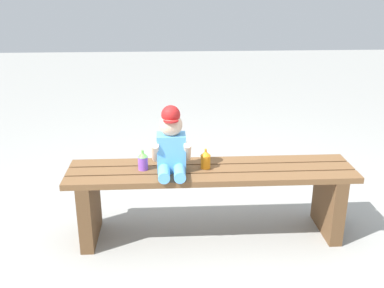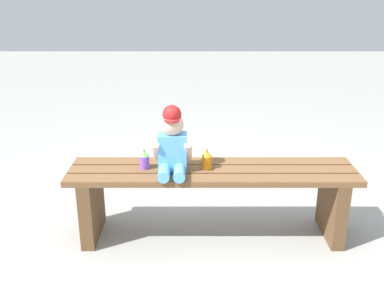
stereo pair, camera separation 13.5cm
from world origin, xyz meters
name	(u,v)px [view 1 (the left image)]	position (x,y,z in m)	size (l,w,h in m)	color
ground_plane	(210,234)	(0.00, 0.00, 0.00)	(16.00, 16.00, 0.00)	#999993
park_bench	(211,189)	(0.00, 0.00, 0.32)	(1.75, 0.39, 0.46)	brown
child_figure	(171,144)	(-0.24, -0.03, 0.64)	(0.23, 0.27, 0.40)	#59A5E5
sippy_cup_left	(143,161)	(-0.42, 0.01, 0.52)	(0.06, 0.06, 0.12)	#8C4CCC
sippy_cup_right	(206,159)	(-0.04, 0.01, 0.52)	(0.06, 0.06, 0.12)	orange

